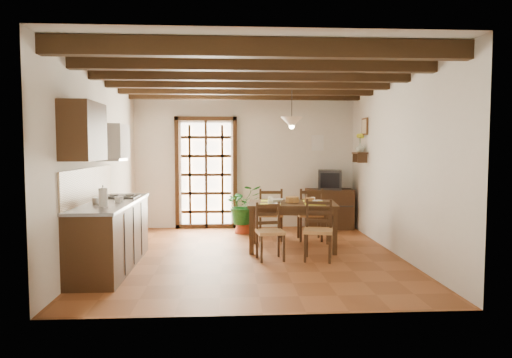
{
  "coord_description": "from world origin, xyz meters",
  "views": [
    {
      "loc": [
        -0.33,
        -6.9,
        1.66
      ],
      "look_at": [
        0.1,
        0.4,
        1.15
      ],
      "focal_mm": 32.0,
      "sensor_mm": 36.0,
      "label": 1
    }
  ],
  "objects": [
    {
      "name": "ceiling_beams",
      "position": [
        0.0,
        0.0,
        2.69
      ],
      "size": [
        4.5,
        4.34,
        0.2
      ],
      "color": "black",
      "rests_on": "room_shell"
    },
    {
      "name": "plant_pot",
      "position": [
        -0.07,
        1.83,
        0.11
      ],
      "size": [
        0.33,
        0.33,
        0.2
      ],
      "primitive_type": "cone",
      "color": "maroon",
      "rests_on": "ground_plane"
    },
    {
      "name": "crt_tv",
      "position": [
        1.71,
        2.22,
        1.0
      ],
      "size": [
        0.53,
        0.5,
        0.4
      ],
      "rotation": [
        0.0,
        0.0,
        -0.19
      ],
      "color": "black",
      "rests_on": "sideboard"
    },
    {
      "name": "kitchen_counter",
      "position": [
        -1.96,
        -0.6,
        0.47
      ],
      "size": [
        0.64,
        2.25,
        1.38
      ],
      "color": "#311E0F",
      "rests_on": "ground_plane"
    },
    {
      "name": "ground_plane",
      "position": [
        0.0,
        0.0,
        0.0
      ],
      "size": [
        5.0,
        5.0,
        0.0
      ],
      "primitive_type": "plane",
      "color": "brown"
    },
    {
      "name": "counter_items",
      "position": [
        -1.95,
        -0.51,
        0.96
      ],
      "size": [
        0.5,
        1.43,
        0.25
      ],
      "color": "black",
      "rests_on": "kitchen_counter"
    },
    {
      "name": "framed_picture",
      "position": [
        2.22,
        1.6,
        2.05
      ],
      "size": [
        0.03,
        0.32,
        0.32
      ],
      "color": "brown",
      "rests_on": "room_shell"
    },
    {
      "name": "sideboard",
      "position": [
        1.71,
        2.23,
        0.41
      ],
      "size": [
        0.98,
        0.48,
        0.81
      ],
      "primitive_type": "cube",
      "rotation": [
        0.0,
        0.0,
        -0.06
      ],
      "color": "#311E0F",
      "rests_on": "ground_plane"
    },
    {
      "name": "shelf_flowers",
      "position": [
        2.14,
        1.6,
        1.86
      ],
      "size": [
        0.14,
        0.14,
        0.36
      ],
      "color": "yellow",
      "rests_on": "shelf_vase"
    },
    {
      "name": "dining_table",
      "position": [
        0.69,
        0.41,
        0.67
      ],
      "size": [
        1.48,
        1.03,
        0.76
      ],
      "rotation": [
        0.0,
        0.0,
        -0.09
      ],
      "color": "#3B2513",
      "rests_on": "ground_plane"
    },
    {
      "name": "table_bowl",
      "position": [
        0.44,
        0.48,
        0.79
      ],
      "size": [
        0.26,
        0.26,
        0.05
      ],
      "primitive_type": "imported",
      "rotation": [
        0.0,
        0.0,
        -0.25
      ],
      "color": "white",
      "rests_on": "dining_table"
    },
    {
      "name": "pendant_lamp",
      "position": [
        0.69,
        0.51,
        2.08
      ],
      "size": [
        0.36,
        0.36,
        0.84
      ],
      "color": "black",
      "rests_on": "room_shell"
    },
    {
      "name": "room_shell",
      "position": [
        0.0,
        0.0,
        1.82
      ],
      "size": [
        4.52,
        5.02,
        2.81
      ],
      "color": "silver",
      "rests_on": "ground_plane"
    },
    {
      "name": "upper_cabinet",
      "position": [
        -2.08,
        -1.3,
        1.85
      ],
      "size": [
        0.35,
        0.8,
        0.7
      ],
      "primitive_type": "cube",
      "color": "#311E0F",
      "rests_on": "room_shell"
    },
    {
      "name": "table_setting",
      "position": [
        0.69,
        0.41,
        0.8
      ],
      "size": [
        1.02,
        0.68,
        0.1
      ],
      "rotation": [
        0.0,
        0.0,
        -0.09
      ],
      "color": "yellow",
      "rests_on": "dining_table"
    },
    {
      "name": "french_door",
      "position": [
        -0.8,
        2.45,
        1.18
      ],
      "size": [
        1.26,
        0.11,
        2.32
      ],
      "color": "white",
      "rests_on": "ground_plane"
    },
    {
      "name": "potted_plant",
      "position": [
        -0.07,
        1.83,
        0.57
      ],
      "size": [
        2.18,
        2.03,
        1.96
      ],
      "primitive_type": "imported",
      "rotation": [
        0.0,
        0.0,
        0.36
      ],
      "color": "#144C19",
      "rests_on": "ground_plane"
    },
    {
      "name": "shelf_vase",
      "position": [
        2.14,
        1.6,
        1.65
      ],
      "size": [
        0.15,
        0.15,
        0.15
      ],
      "primitive_type": "imported",
      "color": "#B2BFB2",
      "rests_on": "wall_shelf"
    },
    {
      "name": "wall_shelf",
      "position": [
        2.14,
        1.6,
        1.51
      ],
      "size": [
        0.2,
        0.42,
        0.2
      ],
      "color": "#311E0F",
      "rests_on": "room_shell"
    },
    {
      "name": "chair_far_left",
      "position": [
        0.41,
        1.16,
        0.29
      ],
      "size": [
        0.45,
        0.44,
        0.94
      ],
      "rotation": [
        0.0,
        0.0,
        3.08
      ],
      "color": "#AE7F4A",
      "rests_on": "ground_plane"
    },
    {
      "name": "range_hood",
      "position": [
        -2.05,
        -0.05,
        1.73
      ],
      "size": [
        0.38,
        0.6,
        0.54
      ],
      "color": "white",
      "rests_on": "room_shell"
    },
    {
      "name": "chair_near_left",
      "position": [
        0.27,
        -0.28,
        0.26
      ],
      "size": [
        0.44,
        0.42,
        0.84
      ],
      "rotation": [
        0.0,
        0.0,
        0.14
      ],
      "color": "#AE7F4A",
      "rests_on": "ground_plane"
    },
    {
      "name": "chair_near_right",
      "position": [
        0.97,
        -0.34,
        0.28
      ],
      "size": [
        0.49,
        0.48,
        0.88
      ],
      "rotation": [
        0.0,
        0.0,
        -0.25
      ],
      "color": "#AE7F4A",
      "rests_on": "ground_plane"
    },
    {
      "name": "chair_far_right",
      "position": [
        1.11,
        1.09,
        0.29
      ],
      "size": [
        0.45,
        0.43,
        0.94
      ],
      "rotation": [
        0.0,
        0.0,
        3.11
      ],
      "color": "#AE7F4A",
      "rests_on": "ground_plane"
    },
    {
      "name": "fuse_box",
      "position": [
        1.5,
        2.48,
        1.75
      ],
      "size": [
        0.25,
        0.03,
        0.32
      ],
      "primitive_type": "cube",
      "color": "white",
      "rests_on": "room_shell"
    }
  ]
}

